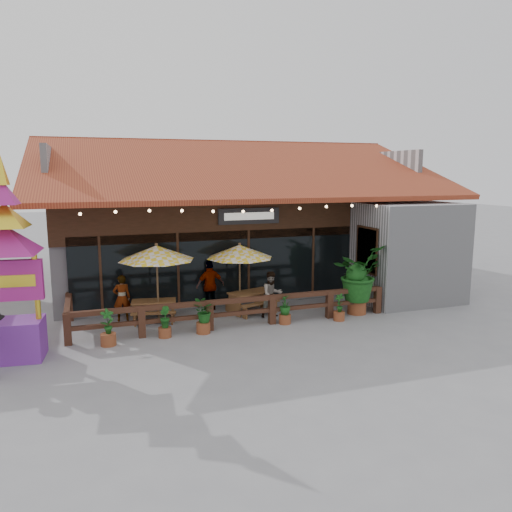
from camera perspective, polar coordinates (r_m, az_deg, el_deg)
name	(u,v)px	position (r m, az deg, el deg)	size (l,w,h in m)	color
ground	(281,318)	(16.42, 2.85, -7.08)	(100.00, 100.00, 0.00)	gray
restaurant_building	(232,229)	(22.22, -2.81, 3.11)	(15.50, 14.73, 6.09)	#B7B7BD
patio_railing	(216,308)	(15.34, -4.64, -5.92)	(10.00, 2.60, 0.92)	#412217
umbrella_left	(157,253)	(15.79, -11.30, 0.31)	(2.56, 2.56, 2.54)	brown
umbrella_right	(240,252)	(16.56, -1.88, 0.49)	(2.32, 2.32, 2.40)	brown
picnic_table_left	(154,307)	(16.32, -11.58, -5.74)	(1.57, 1.41, 0.67)	brown
picnic_table_right	(251,298)	(16.94, -0.58, -4.84)	(1.81, 1.67, 0.72)	brown
thai_sign_tower	(7,245)	(13.66, -26.56, 1.11)	(2.25, 2.25, 5.55)	#732A9B
tropical_plant	(358,275)	(16.93, 11.58, -2.12)	(2.19, 2.11, 2.32)	brown
diner_a	(122,298)	(16.47, -15.08, -4.65)	(0.55, 0.36, 1.50)	#3A1F12
diner_b	(272,294)	(16.31, 1.82, -4.42)	(0.74, 0.58, 1.52)	#3A1F12
diner_c	(210,286)	(17.19, -5.24, -3.38)	(1.01, 0.42, 1.72)	#3A1F12
planter_a	(108,330)	(14.36, -16.56, -8.13)	(0.42, 0.42, 1.03)	brown
planter_b	(165,323)	(14.68, -10.40, -7.59)	(0.37, 0.39, 0.91)	brown
planter_c	(203,315)	(14.83, -6.07, -6.68)	(0.74, 0.69, 1.01)	brown
planter_d	(285,310)	(15.70, 3.33, -6.18)	(0.49, 0.49, 0.92)	brown
planter_e	(339,309)	(16.25, 9.49, -6.02)	(0.36, 0.37, 0.88)	brown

